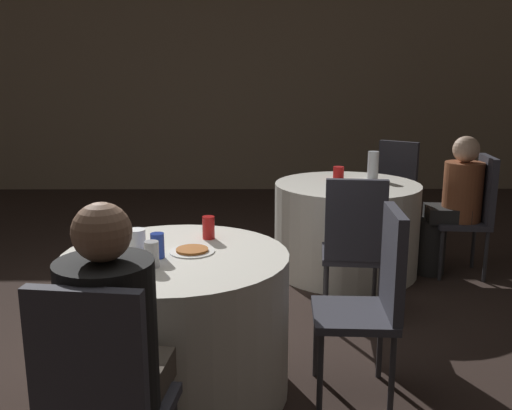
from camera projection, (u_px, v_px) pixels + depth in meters
The scene contains 18 objects.
ground_plane at pixel (146, 376), 3.09m from camera, with size 16.00×16.00×0.00m, color #332621.
wall_back at pixel (210, 88), 7.73m from camera, with size 16.00×0.06×2.80m.
table_near at pixel (178, 324), 2.88m from camera, with size 1.12×1.12×0.73m.
table_far at pixel (346, 228), 4.65m from camera, with size 1.17×1.17×0.73m.
chair_near_south at pixel (100, 394), 1.88m from camera, with size 0.45×0.45×0.97m.
chair_near_east at pixel (375, 290), 2.79m from camera, with size 0.42×0.42×0.97m.
chair_far_east at pixel (474, 206), 4.52m from camera, with size 0.44×0.44×0.97m.
chair_far_northeast at pixel (394, 184), 5.41m from camera, with size 0.56×0.56×0.97m.
chair_far_south at pixel (354, 239), 3.64m from camera, with size 0.44×0.45×0.97m.
person_floral_shirt at pixel (451, 207), 4.54m from camera, with size 0.49×0.32×1.12m.
person_black_shirt at pixel (117, 359), 2.04m from camera, with size 0.36×0.51×1.20m.
pizza_plate_near at pixel (192, 251), 2.83m from camera, with size 0.23×0.23×0.02m.
soda_can_silver at pixel (152, 254), 2.60m from camera, with size 0.07×0.07×0.12m.
soda_can_blue at pixel (158, 246), 2.73m from camera, with size 0.07×0.07×0.12m.
soda_can_red at pixel (208, 228), 3.05m from camera, with size 0.07×0.07×0.12m.
cup_near at pixel (137, 240), 2.84m from camera, with size 0.09×0.09×0.11m.
bottle_far at pixel (373, 165), 4.73m from camera, with size 0.09×0.09×0.23m.
cup_far at pixel (338, 173), 4.76m from camera, with size 0.09×0.09×0.10m.
Camera 1 is at (0.58, -2.80, 1.61)m, focal length 40.00 mm.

